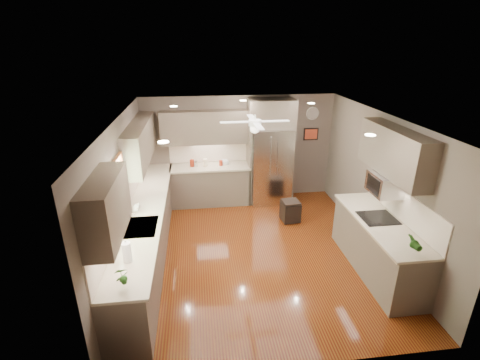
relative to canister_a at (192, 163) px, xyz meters
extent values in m
plane|color=#431209|center=(1.13, -2.23, -1.02)|extent=(5.00, 5.00, 0.00)
plane|color=white|center=(1.13, -2.23, 1.48)|extent=(5.00, 5.00, 0.00)
plane|color=brown|center=(1.13, 0.27, 0.23)|extent=(4.50, 0.00, 4.50)
plane|color=brown|center=(1.13, -4.73, 0.23)|extent=(4.50, 0.00, 4.50)
plane|color=brown|center=(-1.12, -2.23, 0.23)|extent=(0.00, 5.00, 5.00)
plane|color=brown|center=(3.38, -2.23, 0.23)|extent=(0.00, 5.00, 5.00)
cylinder|color=maroon|center=(0.00, 0.00, 0.00)|extent=(0.13, 0.13, 0.16)
cylinder|color=silver|center=(0.08, -0.03, -0.01)|extent=(0.12, 0.12, 0.15)
cylinder|color=beige|center=(0.31, -0.03, 0.01)|extent=(0.13, 0.13, 0.17)
cylinder|color=maroon|center=(0.67, -0.02, -0.02)|extent=(0.10, 0.10, 0.13)
imported|color=white|center=(-0.92, -2.19, 0.01)|extent=(0.09, 0.09, 0.18)
imported|color=#225317|center=(-0.82, -4.15, 0.07)|extent=(0.18, 0.15, 0.30)
imported|color=#225317|center=(3.02, -3.92, 0.07)|extent=(0.17, 0.14, 0.30)
imported|color=beige|center=(0.75, 0.01, -0.05)|extent=(0.26, 0.26, 0.05)
cube|color=brown|center=(-0.82, -2.08, -0.57)|extent=(0.60, 4.70, 0.90)
cube|color=beige|center=(-0.80, -2.08, -0.10)|extent=(0.65, 4.70, 0.04)
cube|color=beige|center=(-1.11, -2.08, 0.18)|extent=(0.02, 4.70, 0.50)
cube|color=brown|center=(0.41, -0.03, -0.57)|extent=(1.85, 0.60, 0.90)
cube|color=beige|center=(0.41, -0.04, -0.10)|extent=(1.85, 0.65, 0.04)
cube|color=beige|center=(0.41, 0.26, 0.18)|extent=(1.85, 0.02, 0.50)
cube|color=brown|center=(-0.95, -3.83, 0.81)|extent=(0.33, 1.20, 0.75)
cube|color=brown|center=(-0.95, -0.93, 0.81)|extent=(0.33, 2.40, 0.75)
cube|color=brown|center=(0.41, 0.11, 0.81)|extent=(2.15, 0.33, 0.75)
cube|color=brown|center=(3.22, -2.78, 1.01)|extent=(0.33, 1.70, 0.75)
cube|color=#BFF2B2|center=(-1.10, -2.73, 0.53)|extent=(0.01, 1.00, 0.80)
cube|color=#9B502A|center=(-1.08, -2.73, 0.96)|extent=(0.05, 1.12, 0.06)
cube|color=#9B502A|center=(-1.08, -2.73, 0.10)|extent=(0.05, 1.12, 0.06)
cube|color=#9B502A|center=(-1.08, -3.26, 0.53)|extent=(0.05, 0.06, 0.80)
cube|color=#9B502A|center=(-1.08, -2.20, 0.53)|extent=(0.05, 0.06, 0.80)
cube|color=silver|center=(-0.80, -2.73, -0.09)|extent=(0.50, 0.70, 0.03)
cube|color=#262626|center=(-0.80, -2.73, -0.13)|extent=(0.44, 0.62, 0.05)
cylinder|color=silver|center=(-1.00, -2.73, 0.03)|extent=(0.02, 0.02, 0.24)
cylinder|color=silver|center=(-0.94, -2.73, 0.15)|extent=(0.16, 0.02, 0.02)
cube|color=silver|center=(1.83, -0.09, -0.11)|extent=(0.92, 0.72, 1.82)
cube|color=black|center=(1.83, -0.43, -0.36)|extent=(0.88, 0.02, 0.02)
cube|color=black|center=(1.83, -0.43, 0.23)|extent=(0.01, 0.02, 1.00)
cylinder|color=silver|center=(1.75, -0.47, 0.23)|extent=(0.02, 0.02, 0.90)
cylinder|color=silver|center=(1.91, -0.47, 0.23)|extent=(0.02, 0.02, 0.90)
cube|color=brown|center=(1.83, -0.03, 1.12)|extent=(1.04, 0.60, 0.63)
cube|color=brown|center=(1.33, -0.03, -0.11)|extent=(0.06, 0.60, 1.82)
cube|color=brown|center=(2.33, -0.03, -0.11)|extent=(0.06, 0.60, 1.82)
cube|color=brown|center=(3.06, -3.03, -0.57)|extent=(0.65, 2.20, 0.90)
cube|color=beige|center=(3.04, -3.03, -0.10)|extent=(0.70, 2.20, 0.04)
cube|color=beige|center=(3.37, -3.03, 0.18)|extent=(0.02, 2.20, 0.50)
cube|color=black|center=(3.04, -2.93, -0.08)|extent=(0.56, 0.52, 0.01)
cube|color=silver|center=(3.16, -2.78, 0.46)|extent=(0.42, 0.55, 0.34)
cube|color=black|center=(2.95, -2.78, 0.46)|extent=(0.02, 0.40, 0.26)
cylinder|color=white|center=(1.13, -1.93, 1.44)|extent=(0.03, 0.03, 0.08)
cylinder|color=white|center=(1.13, -1.93, 1.34)|extent=(0.22, 0.22, 0.10)
sphere|color=white|center=(1.13, -1.93, 1.24)|extent=(0.16, 0.16, 0.16)
cube|color=white|center=(1.48, -1.93, 1.36)|extent=(0.48, 0.11, 0.01)
cube|color=white|center=(1.13, -1.58, 1.36)|extent=(0.11, 0.48, 0.01)
cube|color=white|center=(0.78, -1.93, 1.36)|extent=(0.48, 0.11, 0.01)
cube|color=white|center=(1.13, -2.28, 1.36)|extent=(0.11, 0.48, 0.01)
cylinder|color=white|center=(-0.27, -0.93, 1.47)|extent=(0.14, 0.14, 0.01)
cylinder|color=white|center=(2.43, -0.93, 1.47)|extent=(0.14, 0.14, 0.01)
cylinder|color=white|center=(-0.27, -3.43, 1.47)|extent=(0.14, 0.14, 0.01)
cylinder|color=white|center=(2.43, -3.43, 1.47)|extent=(0.14, 0.14, 0.01)
cylinder|color=white|center=(1.13, -0.43, 1.47)|extent=(0.14, 0.14, 0.01)
cylinder|color=white|center=(2.88, 0.26, 1.03)|extent=(0.30, 0.03, 0.30)
cylinder|color=silver|center=(2.88, 0.24, 1.03)|extent=(0.29, 0.00, 0.29)
cube|color=black|center=(2.88, 0.25, 0.53)|extent=(0.36, 0.03, 0.30)
cube|color=#BA4125|center=(2.88, 0.24, 0.53)|extent=(0.30, 0.01, 0.24)
cube|color=black|center=(2.07, -1.16, -0.80)|extent=(0.40, 0.40, 0.41)
cube|color=black|center=(2.07, -1.16, -0.56)|extent=(0.38, 0.38, 0.03)
cylinder|color=white|center=(-0.84, -3.65, 0.06)|extent=(0.12, 0.12, 0.29)
cylinder|color=silver|center=(-0.84, -3.65, 0.07)|extent=(0.02, 0.02, 0.31)
camera|label=1|loc=(0.15, -7.67, 2.65)|focal=26.00mm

